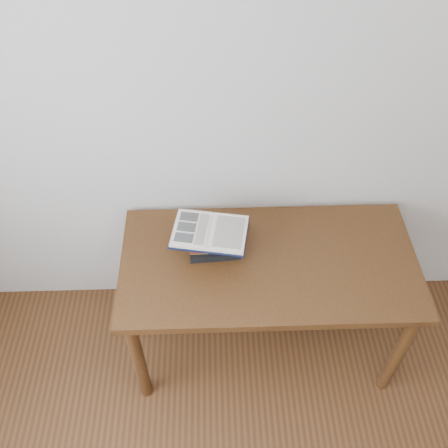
{
  "coord_description": "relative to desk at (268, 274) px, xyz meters",
  "views": [
    {
      "loc": [
        -0.24,
        0.01,
        2.5
      ],
      "look_at": [
        -0.19,
        1.44,
        0.91
      ],
      "focal_mm": 40.0,
      "sensor_mm": 36.0,
      "label": 1
    }
  ],
  "objects": [
    {
      "name": "desk",
      "position": [
        0.0,
        0.0,
        0.0
      ],
      "size": [
        1.35,
        0.67,
        0.72
      ],
      "color": "#4C3013",
      "rests_on": "ground"
    },
    {
      "name": "book_stack",
      "position": [
        -0.25,
        0.08,
        0.16
      ],
      "size": [
        0.24,
        0.19,
        0.12
      ],
      "color": "black",
      "rests_on": "desk"
    },
    {
      "name": "open_book",
      "position": [
        -0.26,
        0.06,
        0.23
      ],
      "size": [
        0.36,
        0.28,
        0.03
      ],
      "rotation": [
        0.0,
        0.0,
        -0.17
      ],
      "color": "black",
      "rests_on": "book_stack"
    }
  ]
}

